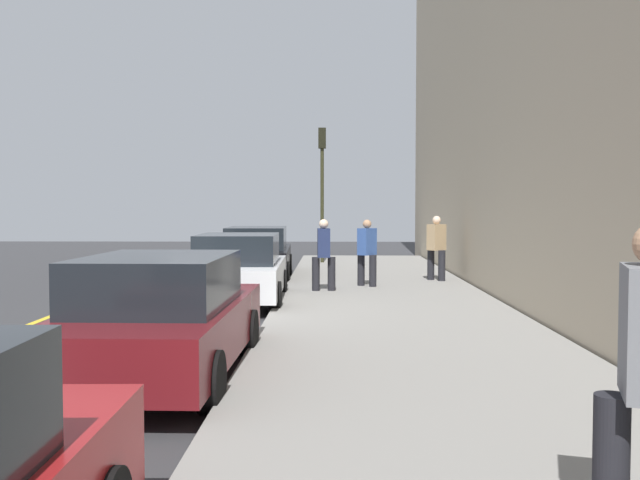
{
  "coord_description": "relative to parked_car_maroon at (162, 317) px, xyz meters",
  "views": [
    {
      "loc": [
        -13.98,
        -2.16,
        2.09
      ],
      "look_at": [
        -1.39,
        -1.94,
        1.49
      ],
      "focal_mm": 39.74,
      "sensor_mm": 36.0,
      "label": 1
    }
  ],
  "objects": [
    {
      "name": "ground_plane",
      "position": [
        5.59,
        0.11,
        -0.76
      ],
      "size": [
        56.0,
        56.0,
        0.0
      ],
      "primitive_type": "plane",
      "color": "#333335"
    },
    {
      "name": "sidewalk",
      "position": [
        5.59,
        -3.19,
        -0.68
      ],
      "size": [
        28.0,
        4.6,
        0.15
      ],
      "primitive_type": "cube",
      "color": "gray",
      "rests_on": "ground"
    },
    {
      "name": "lane_stripe_centre",
      "position": [
        5.59,
        3.31,
        -0.75
      ],
      "size": [
        28.0,
        0.14,
        0.01
      ],
      "primitive_type": "cube",
      "color": "gold",
      "rests_on": "ground"
    },
    {
      "name": "parked_car_maroon",
      "position": [
        0.0,
        0.0,
        0.0
      ],
      "size": [
        4.56,
        1.95,
        1.51
      ],
      "color": "black",
      "rests_on": "ground"
    },
    {
      "name": "parked_car_white",
      "position": [
        6.45,
        -0.07,
        -0.0
      ],
      "size": [
        4.15,
        1.97,
        1.51
      ],
      "color": "black",
      "rests_on": "ground"
    },
    {
      "name": "parked_car_black",
      "position": [
        11.62,
        0.1,
        0.0
      ],
      "size": [
        4.77,
        2.03,
        1.51
      ],
      "color": "black",
      "rests_on": "ground"
    },
    {
      "name": "pedestrian_blue_coat",
      "position": [
        8.79,
        -2.88,
        0.26
      ],
      "size": [
        0.51,
        0.49,
        1.62
      ],
      "color": "black",
      "rests_on": "sidewalk"
    },
    {
      "name": "pedestrian_navy_coat",
      "position": [
        7.84,
        -1.84,
        0.27
      ],
      "size": [
        0.46,
        0.54,
        1.65
      ],
      "color": "black",
      "rests_on": "sidewalk"
    },
    {
      "name": "pedestrian_tan_coat",
      "position": [
        10.18,
        -4.77,
        0.29
      ],
      "size": [
        0.52,
        0.53,
        1.69
      ],
      "color": "black",
      "rests_on": "sidewalk"
    },
    {
      "name": "traffic_light_pole",
      "position": [
        16.14,
        -1.68,
        2.51
      ],
      "size": [
        0.35,
        0.26,
        4.65
      ],
      "color": "#2D2D19",
      "rests_on": "sidewalk"
    }
  ]
}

